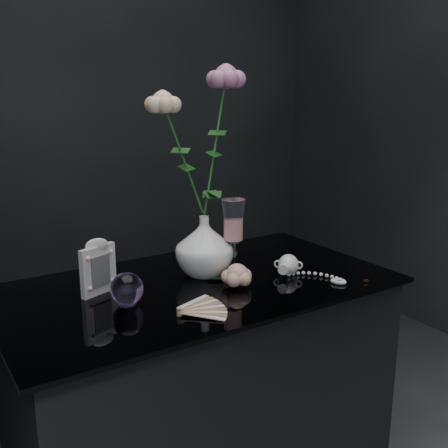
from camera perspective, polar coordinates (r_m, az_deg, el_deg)
table at (r=1.60m, az=-2.63°, el=-19.28°), size 1.05×0.58×0.76m
vase at (r=1.46m, az=-2.15°, el=-2.39°), size 0.20×0.20×0.17m
wine_glass at (r=1.46m, az=1.02°, el=-1.49°), size 0.07×0.07×0.22m
picture_frame at (r=1.37m, az=-13.56°, el=-4.49°), size 0.13×0.12×0.15m
paperweight at (r=1.29m, az=-10.52°, el=-6.93°), size 0.11×0.11×0.08m
paper_fan at (r=1.23m, az=-4.88°, el=-9.41°), size 0.27×0.25×0.02m
loose_rose at (r=1.39m, az=1.44°, el=-5.59°), size 0.14×0.19×0.06m
pearl_jar at (r=1.49m, az=7.02°, el=-4.31°), size 0.29×0.29×0.06m
roses at (r=1.41m, az=-2.43°, el=9.34°), size 0.29×0.12×0.46m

